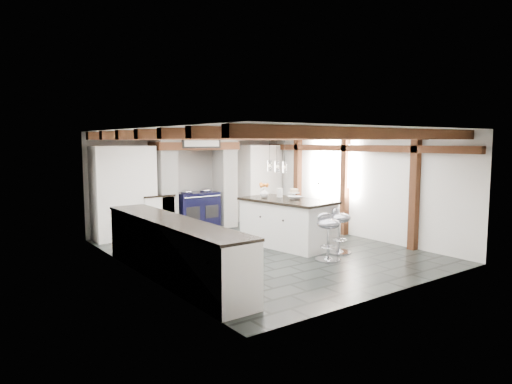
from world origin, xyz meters
TOP-DOWN VIEW (x-y plane):
  - ground at (0.00, 0.00)m, footprint 6.00×6.00m
  - room_shell at (-0.61, 1.42)m, footprint 6.00×6.03m
  - range_cooker at (0.00, 2.68)m, footprint 1.00×0.63m
  - kitchen_island at (0.65, 0.09)m, footprint 1.26×2.03m
  - bar_stool_near at (1.04, -0.95)m, footprint 0.56×0.56m
  - bar_stool_far at (0.49, -1.22)m, footprint 0.48×0.48m

SIDE VIEW (x-z plane):
  - ground at x=0.00m, z-range 0.00..0.00m
  - range_cooker at x=0.00m, z-range -0.03..0.96m
  - kitchen_island at x=0.65m, z-range -0.15..1.11m
  - bar_stool_far at x=0.49m, z-range 0.10..0.95m
  - bar_stool_near at x=1.04m, z-range 0.10..0.97m
  - room_shell at x=-0.61m, z-range -1.93..4.07m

